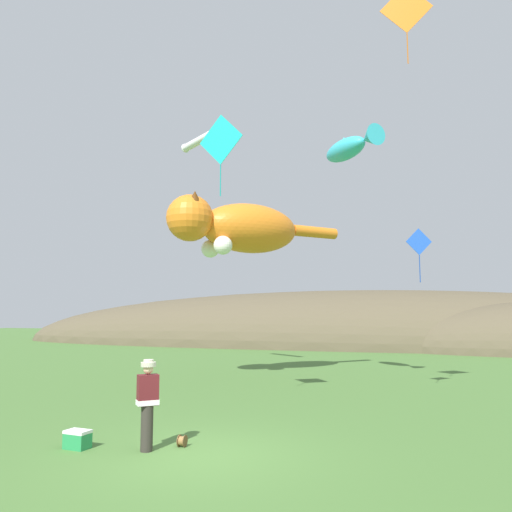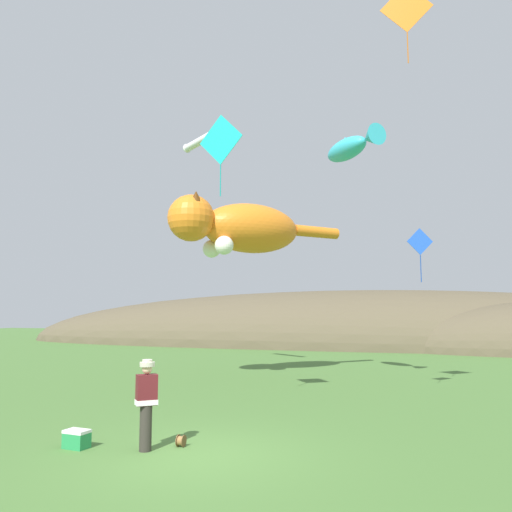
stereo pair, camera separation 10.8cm
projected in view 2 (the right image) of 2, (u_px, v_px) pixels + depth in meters
ground_plane at (195, 456)px, 9.45m from camera, size 120.00×120.00×0.00m
distant_hill_ridge at (390, 347)px, 38.85m from camera, size 61.63×15.38×8.92m
festival_attendant at (146, 401)px, 9.91m from camera, size 0.49×0.47×1.77m
kite_spool at (181, 441)px, 10.12m from camera, size 0.14×0.24×0.24m
picnic_cooler at (77, 439)px, 10.03m from camera, size 0.52×0.38×0.36m
kite_giant_cat at (239, 228)px, 20.85m from camera, size 6.20×6.20×2.47m
kite_fish_windsock at (351, 147)px, 18.94m from camera, size 2.61×2.81×0.93m
kite_tube_streamer at (201, 141)px, 23.15m from camera, size 2.53×2.05×0.44m
kite_diamond_blue at (420, 242)px, 16.49m from camera, size 0.84×0.36×1.80m
kite_diamond_teal at (221, 140)px, 13.98m from camera, size 1.41×0.35×2.35m
kite_diamond_orange at (406, 8)px, 13.89m from camera, size 1.44×0.16×2.34m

